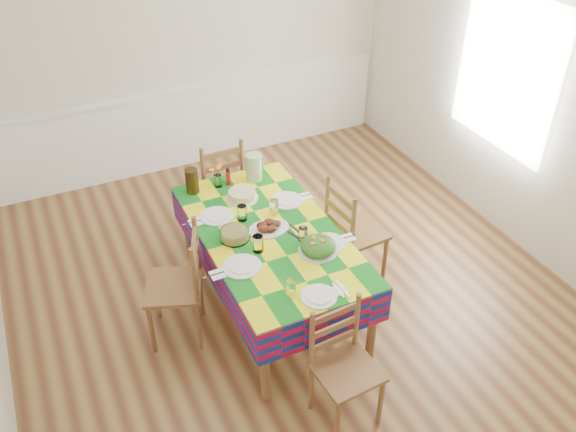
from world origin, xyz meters
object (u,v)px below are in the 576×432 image
Objects in this scene: chair_near at (344,367)px; chair_right at (352,233)px; chair_left at (179,286)px; dining_table at (270,241)px; meat_platter at (268,227)px; green_pitcher at (254,167)px; tea_pitcher at (192,181)px; chair_far at (219,185)px.

chair_right is at bearing 53.74° from chair_near.
chair_right is (1.51, 0.01, 0.00)m from chair_left.
dining_table is 1.21m from chair_near.
meat_platter is 1.38× the size of green_pitcher.
chair_near is at bearing -90.14° from dining_table.
green_pitcher is 0.26× the size of chair_near.
chair_left is at bearing -116.00° from tea_pitcher.
dining_table is at bearing -104.10° from green_pitcher.
meat_platter is 0.34× the size of chair_far.
chair_left reaches higher than dining_table.
chair_near is at bearing 88.86° from chair_far.
chair_right is (0.76, 1.19, 0.04)m from chair_near.
chair_right reaches higher than dining_table.
chair_right is (0.75, -0.00, -0.17)m from dining_table.
green_pitcher is at bearing 150.35° from chair_left.
chair_far is at bearing 89.96° from dining_table.
chair_near is 1.41m from chair_right.
tea_pitcher is (-0.36, 0.80, 0.19)m from dining_table.
chair_near is at bearing -95.70° from green_pitcher.
tea_pitcher is 0.64m from chair_far.
chair_right reaches higher than chair_far.
chair_right reaches higher than tea_pitcher.
meat_platter is at bearing 114.53° from chair_left.
dining_table is at bearing -65.84° from tea_pitcher.
dining_table is 0.11m from meat_platter.
meat_platter is (0.00, 0.03, 0.11)m from dining_table.
green_pitcher is 2.01m from chair_near.
chair_right reaches higher than meat_platter.
dining_table is 0.82m from green_pitcher.
chair_near is 0.92× the size of chair_left.
chair_near is (-0.20, -1.96, -0.41)m from green_pitcher.
green_pitcher is at bearing 31.42° from chair_right.
green_pitcher is 1.02m from chair_right.
chair_right is (1.11, -0.80, -0.36)m from tea_pitcher.
chair_left is (-0.76, -0.02, -0.17)m from dining_table.
chair_far is at bearing 168.70° from chair_left.
tea_pitcher is at bearing 114.16° from dining_table.
chair_near is (0.36, -1.99, -0.40)m from tea_pitcher.
chair_right is at bearing 121.13° from chair_far.
meat_platter is 1.52× the size of tea_pitcher.
tea_pitcher reaches higher than chair_near.
tea_pitcher is (-0.55, 0.03, -0.01)m from green_pitcher.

